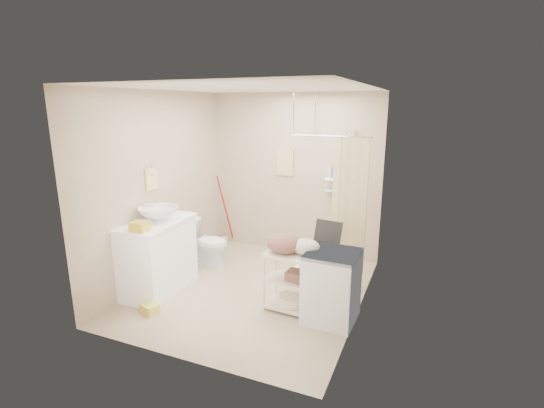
{
  "coord_description": "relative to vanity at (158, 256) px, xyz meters",
  "views": [
    {
      "loc": [
        2.09,
        -4.35,
        2.4
      ],
      "look_at": [
        0.17,
        0.25,
        1.15
      ],
      "focal_mm": 26.0,
      "sensor_mm": 36.0,
      "label": 1
    }
  ],
  "objects": [
    {
      "name": "counter_basket",
      "position": [
        0.11,
        -0.41,
        0.53
      ],
      "size": [
        0.21,
        0.16,
        0.11
      ],
      "primitive_type": "cube",
      "rotation": [
        0.0,
        0.0,
        0.02
      ],
      "color": "gold",
      "rests_on": "vanity"
    },
    {
      "name": "towel_ring",
      "position": [
        -0.22,
        0.25,
        0.99
      ],
      "size": [
        0.04,
        0.22,
        0.34
      ],
      "primitive_type": null,
      "color": "#F3DB8F",
      "rests_on": "wall_left"
    },
    {
      "name": "ironing_board",
      "position": [
        2.14,
        0.35,
        0.08
      ],
      "size": [
        0.33,
        0.18,
        1.12
      ],
      "primitive_type": null,
      "rotation": [
        0.0,
        0.0,
        0.29
      ],
      "color": "black",
      "rests_on": "ground"
    },
    {
      "name": "ceiling",
      "position": [
        1.16,
        0.45,
        2.12
      ],
      "size": [
        2.8,
        3.2,
        0.04
      ],
      "primitive_type": "cube",
      "color": "silver",
      "rests_on": "ground"
    },
    {
      "name": "wall_left",
      "position": [
        -0.24,
        0.45,
        0.82
      ],
      "size": [
        0.04,
        3.2,
        2.6
      ],
      "primitive_type": "cube",
      "color": "#BCAB91",
      "rests_on": "ground"
    },
    {
      "name": "laundry_rack",
      "position": [
        1.81,
        0.17,
        -0.05
      ],
      "size": [
        0.65,
        0.42,
        0.86
      ],
      "primitive_type": null,
      "rotation": [
        0.0,
        0.0,
        -0.08
      ],
      "color": "beige",
      "rests_on": "ground"
    },
    {
      "name": "hanging_towel",
      "position": [
        1.01,
        2.03,
        1.02
      ],
      "size": [
        0.28,
        0.03,
        0.42
      ],
      "primitive_type": "cube",
      "color": "#CEBF8A",
      "rests_on": "wall_back"
    },
    {
      "name": "shower",
      "position": [
        2.01,
        1.5,
        0.57
      ],
      "size": [
        1.1,
        1.1,
        2.1
      ],
      "primitive_type": null,
      "color": "white",
      "rests_on": "ground"
    },
    {
      "name": "vanity",
      "position": [
        0.0,
        0.0,
        0.0
      ],
      "size": [
        0.67,
        1.12,
        0.96
      ],
      "primitive_type": "cube",
      "rotation": [
        0.0,
        0.0,
        0.06
      ],
      "color": "white",
      "rests_on": "ground"
    },
    {
      "name": "shampoo_bottle_a",
      "position": [
        1.77,
        1.99,
        0.95
      ],
      "size": [
        0.1,
        0.1,
        0.21
      ],
      "primitive_type": "imported",
      "rotation": [
        0.0,
        0.0,
        0.33
      ],
      "color": "silver",
      "rests_on": "shower"
    },
    {
      "name": "sink",
      "position": [
        0.03,
        0.04,
        0.57
      ],
      "size": [
        0.53,
        0.53,
        0.18
      ],
      "primitive_type": "imported",
      "rotation": [
        0.0,
        0.0,
        -0.04
      ],
      "color": "silver",
      "rests_on": "vanity"
    },
    {
      "name": "shampoo_bottle_b",
      "position": [
        1.86,
        1.96,
        0.92
      ],
      "size": [
        0.09,
        0.09,
        0.16
      ],
      "primitive_type": "imported",
      "rotation": [
        0.0,
        0.0,
        -0.27
      ],
      "color": "#4C5AB0",
      "rests_on": "shower"
    },
    {
      "name": "floor_basket",
      "position": [
        0.28,
        -0.55,
        -0.4
      ],
      "size": [
        0.34,
        0.3,
        0.16
      ],
      "primitive_type": "cube",
      "rotation": [
        0.0,
        0.0,
        -0.29
      ],
      "color": "#DFD848",
      "rests_on": "ground"
    },
    {
      "name": "potted_plant_a",
      "position": [
        0.94,
        1.86,
        -0.31
      ],
      "size": [
        0.2,
        0.15,
        0.35
      ],
      "primitive_type": "imported",
      "rotation": [
        0.0,
        0.0,
        0.12
      ],
      "color": "#9C5324",
      "rests_on": "ground"
    },
    {
      "name": "wall_back",
      "position": [
        1.16,
        2.05,
        0.82
      ],
      "size": [
        2.8,
        0.04,
        2.6
      ],
      "primitive_type": "cube",
      "color": "#BCAB91",
      "rests_on": "ground"
    },
    {
      "name": "wall_front",
      "position": [
        1.16,
        -1.15,
        0.82
      ],
      "size": [
        2.8,
        0.04,
        2.6
      ],
      "primitive_type": "cube",
      "color": "#BCAB91",
      "rests_on": "ground"
    },
    {
      "name": "mop",
      "position": [
        -0.09,
        1.9,
        0.14
      ],
      "size": [
        0.13,
        0.13,
        1.23
      ],
      "primitive_type": null,
      "rotation": [
        0.0,
        0.0,
        0.14
      ],
      "color": "#A10C0C",
      "rests_on": "ground"
    },
    {
      "name": "wall_right",
      "position": [
        2.56,
        0.45,
        0.82
      ],
      "size": [
        0.04,
        3.2,
        2.6
      ],
      "primitive_type": "cube",
      "color": "#BCAB91",
      "rests_on": "ground"
    },
    {
      "name": "floor",
      "position": [
        1.16,
        0.45,
        -0.48
      ],
      "size": [
        3.2,
        3.2,
        0.0
      ],
      "primitive_type": "plane",
      "color": "tan",
      "rests_on": "ground"
    },
    {
      "name": "potted_plant_b",
      "position": [
        1.23,
        1.83,
        -0.33
      ],
      "size": [
        0.19,
        0.17,
        0.29
      ],
      "primitive_type": "imported",
      "rotation": [
        0.0,
        0.0,
        -0.3
      ],
      "color": "brown",
      "rests_on": "ground"
    },
    {
      "name": "toilet",
      "position": [
        0.12,
        0.99,
        -0.13
      ],
      "size": [
        0.7,
        0.41,
        0.71
      ],
      "primitive_type": "imported",
      "rotation": [
        0.0,
        0.0,
        1.59
      ],
      "color": "white",
      "rests_on": "ground"
    },
    {
      "name": "washing_machine",
      "position": [
        2.3,
        0.14,
        -0.07
      ],
      "size": [
        0.58,
        0.6,
        0.82
      ],
      "primitive_type": "cube",
      "rotation": [
        0.0,
        0.0,
        -0.04
      ],
      "color": "silver",
      "rests_on": "ground"
    },
    {
      "name": "tp_holder",
      "position": [
        -0.2,
        0.5,
        0.24
      ],
      "size": [
        0.08,
        0.12,
        0.14
      ],
      "primitive_type": null,
      "color": "white",
      "rests_on": "wall_left"
    }
  ]
}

